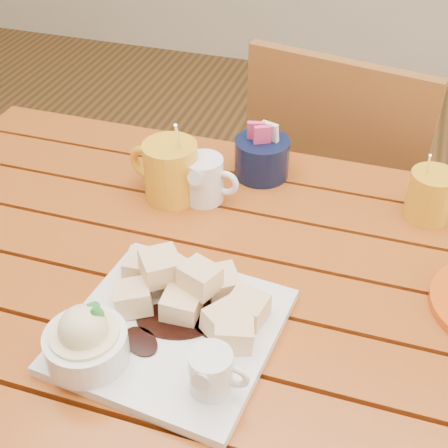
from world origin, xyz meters
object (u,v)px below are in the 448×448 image
(coffee_mug_left, at_px, (169,170))
(chair_far, at_px, (340,191))
(coffee_mug_right, at_px, (432,195))
(dessert_plate, at_px, (156,325))
(table, at_px, (202,317))

(coffee_mug_left, xyz_separation_m, chair_far, (0.26, 0.48, -0.31))
(coffee_mug_left, xyz_separation_m, coffee_mug_right, (0.45, 0.08, -0.01))
(dessert_plate, distance_m, coffee_mug_left, 0.35)
(table, bearing_deg, chair_far, 77.75)
(table, height_order, dessert_plate, dessert_plate)
(chair_far, bearing_deg, dessert_plate, 90.56)
(dessert_plate, distance_m, chair_far, 0.87)
(chair_far, bearing_deg, coffee_mug_left, 72.09)
(table, distance_m, dessert_plate, 0.21)
(coffee_mug_left, relative_size, chair_far, 0.18)
(table, height_order, chair_far, chair_far)
(dessert_plate, xyz_separation_m, coffee_mug_left, (-0.11, 0.33, 0.02))
(table, relative_size, dessert_plate, 3.92)
(dessert_plate, height_order, coffee_mug_right, coffee_mug_right)
(dessert_plate, relative_size, chair_far, 0.34)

